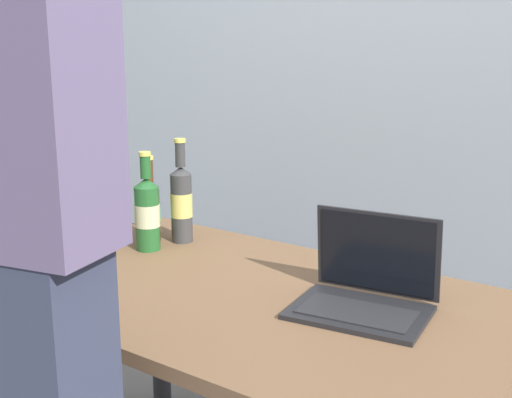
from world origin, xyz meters
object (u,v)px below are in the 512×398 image
beer_bottle_green (150,209)px  person_figure (1,247)px  beer_bottle_amber (111,201)px  beer_bottle_dark (147,212)px  beer_bottle_brown (181,202)px  laptop (366,288)px

beer_bottle_green → person_figure: bearing=-61.6°
beer_bottle_amber → beer_bottle_dark: 0.20m
beer_bottle_green → beer_bottle_brown: (0.09, 0.05, 0.03)m
laptop → beer_bottle_dark: size_ratio=1.13×
laptop → beer_bottle_green: 0.82m
beer_bottle_brown → person_figure: 0.95m
laptop → beer_bottle_amber: bearing=176.3°
laptop → beer_bottle_green: size_ratio=1.25×
beer_bottle_green → beer_bottle_amber: size_ratio=0.90×
laptop → beer_bottle_green: bearing=172.8°
beer_bottle_green → beer_bottle_amber: bearing=-163.2°
laptop → beer_bottle_amber: beer_bottle_amber is taller
beer_bottle_amber → beer_bottle_dark: size_ratio=1.01×
laptop → person_figure: size_ratio=0.18×
beer_bottle_green → beer_bottle_brown: beer_bottle_brown is taller
laptop → beer_bottle_amber: (-0.95, 0.06, 0.07)m
beer_bottle_amber → person_figure: person_figure is taller
laptop → beer_bottle_dark: beer_bottle_dark is taller
laptop → beer_bottle_brown: bearing=168.1°
person_figure → beer_bottle_amber: bearing=126.6°
beer_bottle_brown → person_figure: size_ratio=0.17×
laptop → beer_bottle_amber: 0.95m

